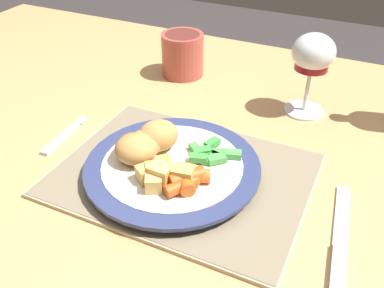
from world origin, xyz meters
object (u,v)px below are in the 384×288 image
dining_table (179,184)px  dinner_plate (173,168)px  wine_glass (313,57)px  table_knife (340,243)px  fork (63,137)px  drinking_cup (183,54)px

dining_table → dinner_plate: 0.12m
wine_glass → table_knife: bearing=-69.1°
dinner_plate → dining_table: bearing=110.3°
fork → wine_glass: wine_glass is taller
fork → drinking_cup: drinking_cup is taller
dinner_plate → drinking_cup: bearing=113.9°
dinner_plate → drinking_cup: (-0.14, 0.32, 0.03)m
fork → table_knife: bearing=-5.2°
dining_table → drinking_cup: drinking_cup is taller
dinner_plate → fork: dinner_plate is taller
fork → drinking_cup: 0.32m
fork → dining_table: bearing=16.7°
wine_glass → drinking_cup: 0.28m
fork → table_knife: 0.46m
fork → table_knife: table_knife is taller
table_knife → dining_table: bearing=160.0°
dining_table → wine_glass: 0.32m
fork → drinking_cup: (0.07, 0.30, 0.04)m
dining_table → wine_glass: (0.16, 0.20, 0.18)m
table_knife → wine_glass: size_ratio=1.26×
dining_table → dinner_plate: size_ratio=6.10×
wine_glass → fork: bearing=-142.9°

